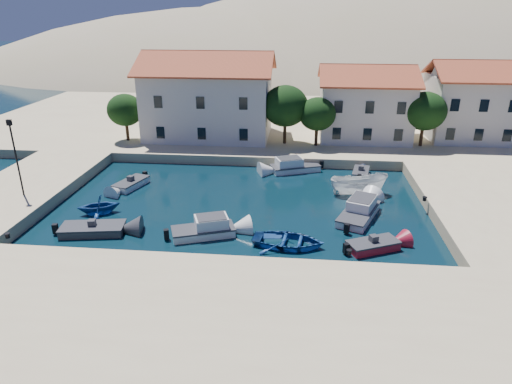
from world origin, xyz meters
TOP-DOWN VIEW (x-y plane):
  - ground at (0.00, 0.00)m, footprint 400.00×400.00m
  - quay_south at (0.00, -6.00)m, footprint 52.00×12.00m
  - quay_east at (20.50, 10.00)m, footprint 11.00×20.00m
  - quay_west at (-19.00, 10.00)m, footprint 8.00×20.00m
  - quay_north at (2.00, 38.00)m, footprint 80.00×36.00m
  - hills at (20.64, 123.62)m, footprint 254.00×176.00m
  - building_left at (-6.00, 28.00)m, footprint 14.70×9.45m
  - building_mid at (12.00, 29.00)m, footprint 10.50×8.40m
  - building_right at (24.00, 30.00)m, footprint 9.45×8.40m
  - trees at (4.51, 25.46)m, footprint 37.30×5.30m
  - lamppost at (-17.50, 8.00)m, footprint 0.35×0.25m
  - bollards at (2.80, 3.87)m, footprint 29.36×9.56m
  - motorboat_grey_sw at (-9.92, 3.89)m, footprint 4.75×2.69m
  - cabin_cruiser_south at (-1.91, 4.31)m, footprint 4.81×3.30m
  - rowboat_south at (4.18, 3.41)m, footprint 5.24×4.01m
  - motorboat_red_se at (9.87, 3.43)m, footprint 3.81×2.88m
  - cabin_cruiser_east at (9.46, 8.44)m, footprint 3.96×5.70m
  - boat_east at (9.97, 13.44)m, footprint 5.31×2.78m
  - motorboat_white_ne at (10.72, 18.14)m, footprint 2.02×3.33m
  - rowboat_west at (-10.91, 7.28)m, footprint 4.01×3.78m
  - motorboat_white_west at (-10.41, 13.10)m, footprint 2.62×3.94m
  - cabin_cruiser_north at (4.35, 19.00)m, footprint 5.21×3.62m

SIDE VIEW (x-z plane):
  - hills at x=20.64m, z-range -72.90..26.10m
  - ground at x=0.00m, z-range 0.00..0.00m
  - rowboat_south at x=4.18m, z-range -0.51..0.51m
  - boat_east at x=9.97m, z-range -0.98..0.98m
  - rowboat_west at x=-10.91m, z-range -0.84..0.84m
  - motorboat_grey_sw at x=-9.92m, z-range -0.33..0.92m
  - motorboat_white_west at x=-10.41m, z-range -0.33..0.92m
  - motorboat_red_se at x=9.87m, z-range -0.33..0.92m
  - motorboat_white_ne at x=10.72m, z-range -0.33..0.92m
  - cabin_cruiser_south at x=-1.91m, z-range -0.32..1.28m
  - cabin_cruiser_east at x=9.46m, z-range -0.32..1.28m
  - cabin_cruiser_north at x=4.35m, z-range -0.32..1.28m
  - quay_south at x=0.00m, z-range 0.00..1.00m
  - quay_east at x=20.50m, z-range 0.00..1.00m
  - quay_west at x=-19.00m, z-range 0.00..1.00m
  - quay_north at x=2.00m, z-range 0.00..1.00m
  - bollards at x=2.80m, z-range 1.00..1.30m
  - lamppost at x=-17.50m, z-range 1.64..7.87m
  - trees at x=4.51m, z-range 1.61..8.06m
  - building_mid at x=12.00m, z-range 1.07..9.37m
  - building_right at x=24.00m, z-range 1.07..9.87m
  - building_left at x=-6.00m, z-range 1.09..10.79m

